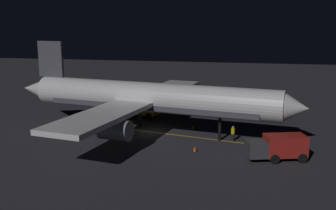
{
  "coord_description": "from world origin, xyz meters",
  "views": [
    {
      "loc": [
        44.0,
        11.82,
        12.77
      ],
      "look_at": [
        0.0,
        2.0,
        3.5
      ],
      "focal_mm": 42.25,
      "sensor_mm": 36.0,
      "label": 1
    }
  ],
  "objects_px": {
    "catering_truck": "(138,107)",
    "ground_crew_worker": "(233,133)",
    "airliner": "(147,99)",
    "baggage_truck": "(279,148)",
    "traffic_cone_near_left": "(193,127)",
    "traffic_cone_near_right": "(195,149)"
  },
  "relations": [
    {
      "from": "airliner",
      "to": "catering_truck",
      "type": "xyz_separation_m",
      "value": [
        -7.84,
        -3.43,
        -2.85
      ]
    },
    {
      "from": "catering_truck",
      "to": "ground_crew_worker",
      "type": "relative_size",
      "value": 3.8
    },
    {
      "from": "catering_truck",
      "to": "traffic_cone_near_left",
      "type": "distance_m",
      "value": 10.06
    },
    {
      "from": "ground_crew_worker",
      "to": "traffic_cone_near_right",
      "type": "height_order",
      "value": "ground_crew_worker"
    },
    {
      "from": "airliner",
      "to": "traffic_cone_near_right",
      "type": "xyz_separation_m",
      "value": [
        5.95,
        6.69,
        -3.89
      ]
    },
    {
      "from": "traffic_cone_near_left",
      "to": "traffic_cone_near_right",
      "type": "xyz_separation_m",
      "value": [
        8.57,
        1.58,
        0.0
      ]
    },
    {
      "from": "baggage_truck",
      "to": "traffic_cone_near_left",
      "type": "height_order",
      "value": "baggage_truck"
    },
    {
      "from": "airliner",
      "to": "ground_crew_worker",
      "type": "xyz_separation_m",
      "value": [
        1.4,
        10.24,
        -3.26
      ]
    },
    {
      "from": "baggage_truck",
      "to": "traffic_cone_near_left",
      "type": "distance_m",
      "value": 13.52
    },
    {
      "from": "traffic_cone_near_left",
      "to": "traffic_cone_near_right",
      "type": "distance_m",
      "value": 8.72
    },
    {
      "from": "ground_crew_worker",
      "to": "traffic_cone_near_right",
      "type": "distance_m",
      "value": 5.81
    },
    {
      "from": "traffic_cone_near_left",
      "to": "catering_truck",
      "type": "bearing_deg",
      "value": -121.45
    },
    {
      "from": "baggage_truck",
      "to": "catering_truck",
      "type": "bearing_deg",
      "value": -128.42
    },
    {
      "from": "traffic_cone_near_left",
      "to": "traffic_cone_near_right",
      "type": "relative_size",
      "value": 1.0
    },
    {
      "from": "airliner",
      "to": "catering_truck",
      "type": "bearing_deg",
      "value": -156.39
    },
    {
      "from": "traffic_cone_near_right",
      "to": "baggage_truck",
      "type": "bearing_deg",
      "value": 84.95
    },
    {
      "from": "traffic_cone_near_left",
      "to": "ground_crew_worker",
      "type": "bearing_deg",
      "value": 51.93
    },
    {
      "from": "baggage_truck",
      "to": "ground_crew_worker",
      "type": "distance_m",
      "value": 7.03
    },
    {
      "from": "catering_truck",
      "to": "traffic_cone_near_left",
      "type": "bearing_deg",
      "value": 58.55
    },
    {
      "from": "baggage_truck",
      "to": "ground_crew_worker",
      "type": "height_order",
      "value": "baggage_truck"
    },
    {
      "from": "ground_crew_worker",
      "to": "traffic_cone_near_right",
      "type": "xyz_separation_m",
      "value": [
        4.55,
        -3.55,
        -0.64
      ]
    },
    {
      "from": "airliner",
      "to": "baggage_truck",
      "type": "bearing_deg",
      "value": 65.83
    }
  ]
}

